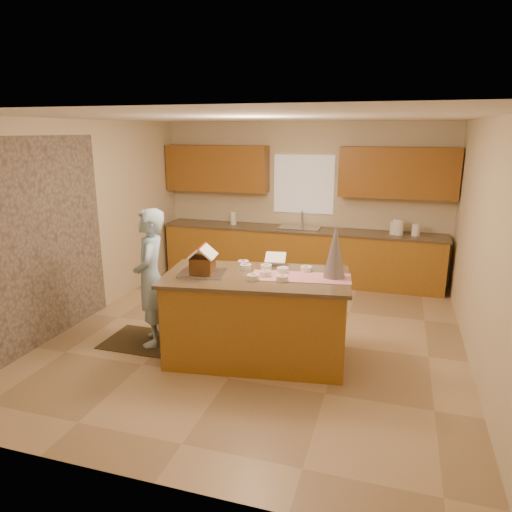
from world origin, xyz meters
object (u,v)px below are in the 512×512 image
object	(u,v)px
tinsel_tree	(335,251)
gingerbread_house	(203,262)
boy	(151,278)
island_base	(257,319)

from	to	relation	value
tinsel_tree	gingerbread_house	xyz separation A→B (m)	(-1.42, -0.31, -0.16)
boy	gingerbread_house	size ratio (longest dim) A/B	4.86
tinsel_tree	boy	world-z (taller)	boy
gingerbread_house	island_base	bearing A→B (deg)	13.32
boy	tinsel_tree	bearing A→B (deg)	73.02
island_base	boy	xyz separation A→B (m)	(-1.33, 0.01, 0.37)
island_base	tinsel_tree	distance (m)	1.18
island_base	boy	distance (m)	1.38
island_base	boy	bearing A→B (deg)	171.62
island_base	gingerbread_house	size ratio (longest dim) A/B	5.70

